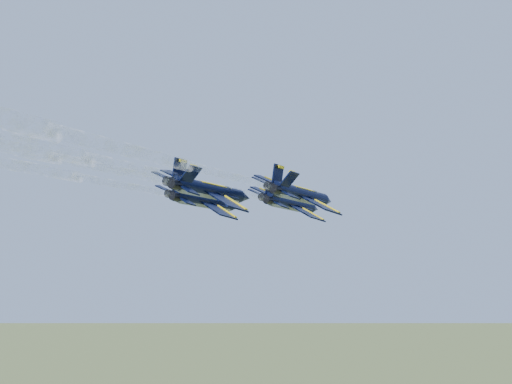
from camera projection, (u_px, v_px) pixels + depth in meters
The scene contains 6 objects.
jet_lead at pixel (291, 204), 107.21m from camera, with size 13.57×19.01×6.55m.
jet_left at pixel (206, 201), 102.34m from camera, with size 13.57×19.01×6.55m.
jet_right at pixel (302, 195), 92.85m from camera, with size 13.57×19.01×6.55m.
jet_slot at pixel (211, 191), 87.75m from camera, with size 13.57×19.01×6.55m.
smoke_trail_lead at pixel (103, 173), 71.14m from camera, with size 5.64×56.44×2.45m.
smoke_trail_right at pixel (72, 151), 56.78m from camera, with size 5.64×56.44×2.45m.
Camera 1 is at (46.97, -85.41, 93.13)m, focal length 45.00 mm.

